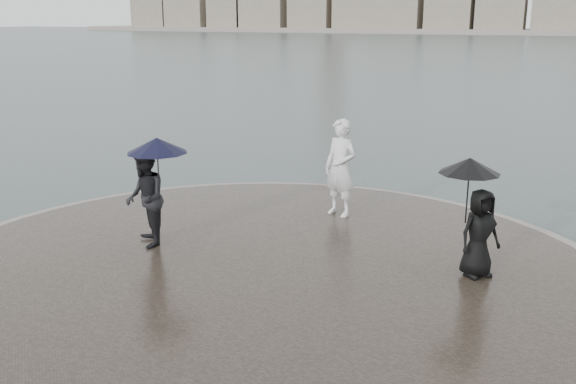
% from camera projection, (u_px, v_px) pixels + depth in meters
% --- Properties ---
extents(kerb_ring, '(12.50, 12.50, 0.32)m').
position_uv_depth(kerb_ring, '(257.00, 285.00, 10.71)').
color(kerb_ring, gray).
rests_on(kerb_ring, ground).
extents(quay_tip, '(11.90, 11.90, 0.36)m').
position_uv_depth(quay_tip, '(257.00, 284.00, 10.70)').
color(quay_tip, '#2D261E').
rests_on(quay_tip, ground).
extents(statue, '(0.88, 0.72, 2.08)m').
position_uv_depth(statue, '(340.00, 168.00, 13.55)').
color(statue, white).
rests_on(statue, quay_tip).
extents(visitor_left, '(1.35, 1.21, 2.04)m').
position_uv_depth(visitor_left, '(148.00, 186.00, 11.72)').
color(visitor_left, black).
rests_on(visitor_left, quay_tip).
extents(visitor_right, '(1.17, 1.02, 1.95)m').
position_uv_depth(visitor_right, '(476.00, 210.00, 10.37)').
color(visitor_right, black).
rests_on(visitor_right, quay_tip).
extents(far_skyline, '(260.00, 20.00, 37.00)m').
position_uv_depth(far_skyline, '(527.00, 10.00, 150.66)').
color(far_skyline, gray).
rests_on(far_skyline, ground).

